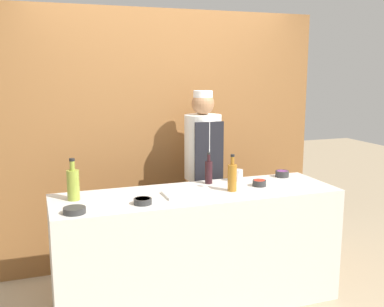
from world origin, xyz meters
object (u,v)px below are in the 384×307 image
(sauce_bowl_purple, at_px, (282,173))
(sauce_bowl_green, at_px, (74,210))
(bottle_oil, at_px, (73,184))
(sauce_bowl_yellow, at_px, (143,201))
(bottle_amber, at_px, (232,177))
(cup_steel, at_px, (237,175))
(bottle_wine, at_px, (209,171))
(sauce_bowl_red, at_px, (259,183))
(cutting_board, at_px, (189,193))
(chef_center, at_px, (203,174))

(sauce_bowl_purple, bearing_deg, sauce_bowl_green, -166.42)
(sauce_bowl_green, bearing_deg, bottle_oil, 85.69)
(sauce_bowl_yellow, xyz_separation_m, bottle_amber, (0.74, 0.11, 0.09))
(bottle_oil, bearing_deg, cup_steel, 5.02)
(sauce_bowl_purple, xyz_separation_m, bottle_wine, (-0.70, -0.00, 0.07))
(sauce_bowl_red, height_order, cutting_board, sauce_bowl_red)
(cutting_board, bearing_deg, bottle_wine, 45.02)
(sauce_bowl_purple, xyz_separation_m, bottle_oil, (-1.80, -0.12, 0.09))
(cup_steel, height_order, chef_center, chef_center)
(sauce_bowl_red, xyz_separation_m, cup_steel, (-0.10, 0.22, 0.02))
(cutting_board, bearing_deg, chef_center, 60.79)
(sauce_bowl_green, height_order, bottle_amber, bottle_amber)
(sauce_bowl_yellow, bearing_deg, cup_steel, 23.03)
(sauce_bowl_red, bearing_deg, bottle_wine, 148.60)
(bottle_wine, height_order, bottle_oil, bottle_oil)
(sauce_bowl_yellow, bearing_deg, bottle_wine, 30.72)
(bottle_amber, bearing_deg, bottle_oil, 172.32)
(bottle_wine, distance_m, cup_steel, 0.27)
(sauce_bowl_purple, distance_m, chef_center, 0.71)
(chef_center, bearing_deg, sauce_bowl_yellow, -134.52)
(sauce_bowl_purple, height_order, bottle_amber, bottle_amber)
(sauce_bowl_green, distance_m, bottle_oil, 0.34)
(sauce_bowl_green, relative_size, sauce_bowl_yellow, 1.15)
(sauce_bowl_red, relative_size, sauce_bowl_purple, 0.93)
(sauce_bowl_red, xyz_separation_m, bottle_wine, (-0.36, 0.22, 0.07))
(chef_center, bearing_deg, sauce_bowl_green, -146.43)
(cup_steel, bearing_deg, bottle_wine, -179.96)
(bottle_amber, relative_size, cup_steel, 2.98)
(bottle_oil, bearing_deg, sauce_bowl_green, -94.31)
(cutting_board, relative_size, chef_center, 0.23)
(sauce_bowl_yellow, bearing_deg, bottle_amber, 8.39)
(sauce_bowl_green, height_order, bottle_oil, bottle_oil)
(sauce_bowl_purple, relative_size, bottle_oil, 0.39)
(cup_steel, bearing_deg, cutting_board, -153.17)
(sauce_bowl_red, relative_size, cup_steel, 1.14)
(sauce_bowl_red, bearing_deg, sauce_bowl_purple, 32.54)
(cutting_board, distance_m, bottle_amber, 0.37)
(bottle_wine, bearing_deg, bottle_amber, -73.09)
(cutting_board, height_order, bottle_oil, bottle_oil)
(sauce_bowl_purple, height_order, cutting_board, sauce_bowl_purple)
(sauce_bowl_green, relative_size, bottle_wine, 0.56)
(cutting_board, bearing_deg, sauce_bowl_red, 4.46)
(sauce_bowl_green, relative_size, cutting_board, 0.39)
(sauce_bowl_green, bearing_deg, sauce_bowl_red, 8.54)
(bottle_amber, xyz_separation_m, chef_center, (0.00, 0.64, -0.12))
(sauce_bowl_red, height_order, sauce_bowl_yellow, sauce_bowl_red)
(sauce_bowl_purple, relative_size, cutting_board, 0.31)
(sauce_bowl_yellow, distance_m, bottle_wine, 0.76)
(sauce_bowl_red, distance_m, bottle_amber, 0.29)
(sauce_bowl_green, xyz_separation_m, bottle_amber, (1.21, 0.16, 0.09))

